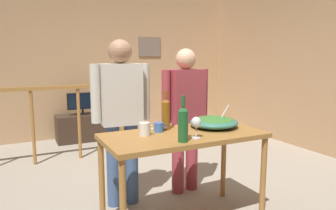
# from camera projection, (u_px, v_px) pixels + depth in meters

# --- Properties ---
(ground_plane) EXTENTS (7.65, 7.65, 0.00)m
(ground_plane) POSITION_uv_depth(u_px,v_px,m) (171.00, 193.00, 3.38)
(ground_plane) COLOR #9E9384
(back_wall) EXTENTS (5.39, 0.10, 2.65)m
(back_wall) POSITION_uv_depth(u_px,v_px,m) (98.00, 63.00, 5.78)
(back_wall) COLOR tan
(back_wall) RESTS_ON ground_plane
(side_wall_right) EXTENTS (0.10, 4.42, 2.65)m
(side_wall_right) POSITION_uv_depth(u_px,v_px,m) (294.00, 64.00, 5.14)
(side_wall_right) COLOR tan
(side_wall_right) RESTS_ON ground_plane
(framed_picture) EXTENTS (0.46, 0.03, 0.36)m
(framed_picture) POSITION_uv_depth(u_px,v_px,m) (150.00, 47.00, 6.12)
(framed_picture) COLOR #73645A
(stair_railing) EXTENTS (2.51, 0.10, 1.11)m
(stair_railing) POSITION_uv_depth(u_px,v_px,m) (67.00, 113.00, 4.37)
(stair_railing) COLOR #9E6B33
(stair_railing) RESTS_ON ground_plane
(tv_console) EXTENTS (0.90, 0.40, 0.46)m
(tv_console) POSITION_uv_depth(u_px,v_px,m) (83.00, 127.00, 5.47)
(tv_console) COLOR #38281E
(tv_console) RESTS_ON ground_plane
(flat_screen_tv) EXTENTS (0.52, 0.12, 0.38)m
(flat_screen_tv) POSITION_uv_depth(u_px,v_px,m) (83.00, 102.00, 5.37)
(flat_screen_tv) COLOR black
(flat_screen_tv) RESTS_ON tv_console
(serving_table) EXTENTS (1.35, 0.65, 0.81)m
(serving_table) POSITION_uv_depth(u_px,v_px,m) (183.00, 144.00, 2.67)
(serving_table) COLOR #9E6B33
(serving_table) RESTS_ON ground_plane
(salad_bowl) EXTENTS (0.44, 0.44, 0.22)m
(salad_bowl) POSITION_uv_depth(u_px,v_px,m) (214.00, 122.00, 2.88)
(salad_bowl) COLOR #337060
(salad_bowl) RESTS_ON serving_table
(wine_glass) EXTENTS (0.08, 0.08, 0.17)m
(wine_glass) POSITION_uv_depth(u_px,v_px,m) (196.00, 123.00, 2.48)
(wine_glass) COLOR silver
(wine_glass) RESTS_ON serving_table
(wine_bottle_green) EXTENTS (0.08, 0.08, 0.35)m
(wine_bottle_green) POSITION_uv_depth(u_px,v_px,m) (183.00, 123.00, 2.37)
(wine_bottle_green) COLOR #1E5628
(wine_bottle_green) RESTS_ON serving_table
(wine_bottle_amber) EXTENTS (0.07, 0.07, 0.35)m
(wine_bottle_amber) POSITION_uv_depth(u_px,v_px,m) (166.00, 113.00, 2.78)
(wine_bottle_amber) COLOR brown
(wine_bottle_amber) RESTS_ON serving_table
(mug_blue) EXTENTS (0.12, 0.08, 0.08)m
(mug_blue) POSITION_uv_depth(u_px,v_px,m) (159.00, 127.00, 2.70)
(mug_blue) COLOR #3866B2
(mug_blue) RESTS_ON serving_table
(mug_white) EXTENTS (0.12, 0.09, 0.11)m
(mug_white) POSITION_uv_depth(u_px,v_px,m) (145.00, 129.00, 2.57)
(mug_white) COLOR white
(mug_white) RESTS_ON serving_table
(person_standing_left) EXTENTS (0.56, 0.25, 1.61)m
(person_standing_left) POSITION_uv_depth(u_px,v_px,m) (121.00, 110.00, 3.00)
(person_standing_left) COLOR #3D5684
(person_standing_left) RESTS_ON ground_plane
(person_standing_right) EXTENTS (0.56, 0.25, 1.53)m
(person_standing_right) POSITION_uv_depth(u_px,v_px,m) (185.00, 110.00, 3.32)
(person_standing_right) COLOR #9E3842
(person_standing_right) RESTS_ON ground_plane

